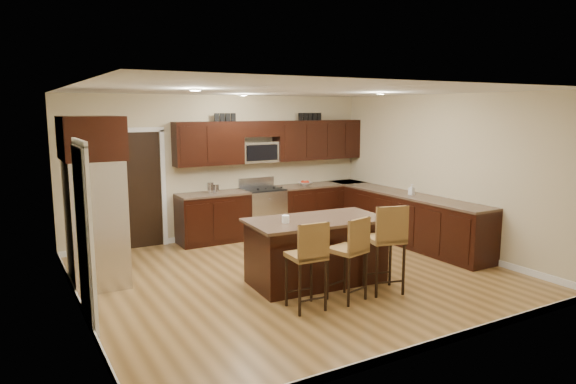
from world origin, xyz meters
TOP-DOWN VIEW (x-y plane):
  - floor at (0.00, 0.00)m, footprint 6.00×6.00m
  - ceiling at (0.00, 0.00)m, footprint 6.00×6.00m
  - wall_back at (0.00, 2.75)m, footprint 6.00×0.00m
  - wall_left at (-3.00, 0.00)m, footprint 0.00×5.50m
  - wall_right at (3.00, 0.00)m, footprint 0.00×5.50m
  - base_cabinets at (1.90, 1.45)m, footprint 4.02×3.96m
  - upper_cabinets at (1.04, 2.58)m, footprint 4.00×0.33m
  - range at (0.68, 2.45)m, footprint 0.76×0.64m
  - microwave at (0.68, 2.60)m, footprint 0.76×0.31m
  - doorway at (-1.65, 2.73)m, footprint 0.85×0.03m
  - pantry_door at (-2.98, -0.30)m, footprint 0.03×0.80m
  - letter_decor at (0.90, 2.58)m, footprint 2.20×0.03m
  - island at (0.09, -0.39)m, footprint 2.00×1.14m
  - stool_left at (-0.57, -1.23)m, footprint 0.44×0.44m
  - stool_mid at (0.07, -1.23)m, footprint 0.50×0.50m
  - stool_right at (0.65, -1.24)m, footprint 0.55×0.55m
  - refrigerator at (-2.62, 1.06)m, footprint 0.79×0.94m
  - floor_mat at (0.98, 1.80)m, footprint 0.95×0.72m
  - fruit_bowl at (1.65, 2.45)m, footprint 0.30×0.30m
  - soap_bottle at (2.70, 0.50)m, footprint 0.10×0.10m
  - canister_tall at (-0.39, 2.45)m, footprint 0.12×0.12m
  - canister_short at (-0.28, 2.45)m, footprint 0.11×0.11m
  - island_jar at (-0.41, -0.39)m, footprint 0.10×0.10m

SIDE VIEW (x-z plane):
  - floor at x=0.00m, z-range 0.00..0.00m
  - floor_mat at x=0.98m, z-range 0.00..0.01m
  - island at x=0.09m, z-range -0.03..0.89m
  - base_cabinets at x=1.90m, z-range 0.00..0.92m
  - range at x=0.68m, z-range -0.08..1.03m
  - stool_mid at x=0.07m, z-range 0.14..1.24m
  - stool_left at x=-0.57m, z-range 0.14..1.25m
  - stool_right at x=0.65m, z-range 0.15..1.36m
  - fruit_bowl at x=1.65m, z-range 0.92..0.99m
  - island_jar at x=-0.41m, z-range 0.92..1.02m
  - canister_short at x=-0.28m, z-range 0.92..1.07m
  - soap_bottle at x=2.70m, z-range 0.92..1.11m
  - canister_tall at x=-0.39m, z-range 0.92..1.12m
  - pantry_door at x=-2.98m, z-range 0.00..2.04m
  - doorway at x=-1.65m, z-range 0.00..2.06m
  - refrigerator at x=-2.62m, z-range 0.03..2.38m
  - wall_back at x=0.00m, z-range -1.65..4.35m
  - wall_left at x=-3.00m, z-range -1.40..4.10m
  - wall_right at x=3.00m, z-range -1.40..4.10m
  - microwave at x=0.68m, z-range 1.42..1.82m
  - upper_cabinets at x=1.04m, z-range 1.44..2.24m
  - letter_decor at x=0.90m, z-range 2.22..2.37m
  - ceiling at x=0.00m, z-range 2.70..2.70m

